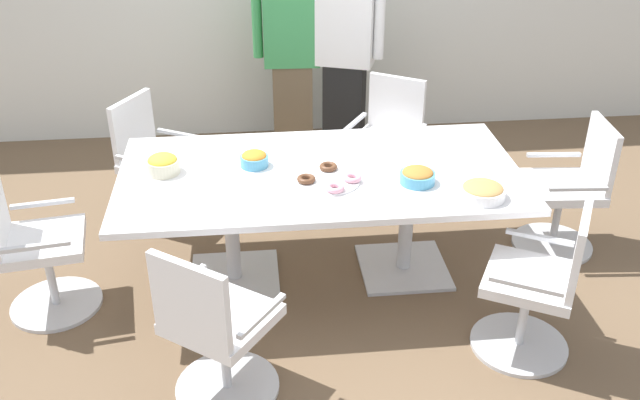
# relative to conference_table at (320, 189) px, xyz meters

# --- Properties ---
(ground_plane) EXTENTS (10.00, 10.00, 0.01)m
(ground_plane) POSITION_rel_conference_table_xyz_m (0.00, 0.00, -0.63)
(ground_plane) COLOR brown
(conference_table) EXTENTS (2.40, 1.20, 0.75)m
(conference_table) POSITION_rel_conference_table_xyz_m (0.00, 0.00, 0.00)
(conference_table) COLOR white
(conference_table) RESTS_ON ground
(office_chair_0) EXTENTS (0.76, 0.76, 0.91)m
(office_chair_0) POSITION_rel_conference_table_xyz_m (-0.62, -1.02, -0.22)
(office_chair_0) COLOR silver
(office_chair_0) RESTS_ON ground
(office_chair_1) EXTENTS (0.73, 0.73, 0.91)m
(office_chair_1) POSITION_rel_conference_table_xyz_m (1.09, -0.84, -0.22)
(office_chair_1) COLOR silver
(office_chair_1) RESTS_ON ground
(office_chair_2) EXTENTS (0.58, 0.58, 0.91)m
(office_chair_2) POSITION_rel_conference_table_xyz_m (1.68, 0.16, -0.22)
(office_chair_2) COLOR silver
(office_chair_2) RESTS_ON ground
(office_chair_3) EXTENTS (0.75, 0.75, 0.91)m
(office_chair_3) POSITION_rel_conference_table_xyz_m (0.62, 1.03, -0.22)
(office_chair_3) COLOR silver
(office_chair_3) RESTS_ON ground
(office_chair_4) EXTENTS (0.74, 0.74, 0.91)m
(office_chair_4) POSITION_rel_conference_table_xyz_m (-1.09, 0.84, -0.22)
(office_chair_4) COLOR silver
(office_chair_4) RESTS_ON ground
(office_chair_5) EXTENTS (0.61, 0.61, 0.91)m
(office_chair_5) POSITION_rel_conference_table_xyz_m (-1.68, -0.17, -0.22)
(office_chair_5) COLOR silver
(office_chair_5) RESTS_ON ground
(person_standing_0) EXTENTS (0.61, 0.24, 1.77)m
(person_standing_0) POSITION_rel_conference_table_xyz_m (-0.05, 1.73, 0.30)
(person_standing_0) COLOR brown
(person_standing_0) RESTS_ON ground
(person_standing_1) EXTENTS (0.60, 0.36, 1.80)m
(person_standing_1) POSITION_rel_conference_table_xyz_m (0.37, 1.64, 0.32)
(person_standing_1) COLOR black
(person_standing_1) RESTS_ON ground
(snack_bowl_pretzels) EXTENTS (0.20, 0.20, 0.09)m
(snack_bowl_pretzels) POSITION_rel_conference_table_xyz_m (0.55, -0.21, 0.17)
(snack_bowl_pretzels) COLOR #4C9EC6
(snack_bowl_pretzels) RESTS_ON conference_table
(snack_bowl_chips_orange) EXTENTS (0.17, 0.17, 0.10)m
(snack_bowl_chips_orange) POSITION_rel_conference_table_xyz_m (-0.39, 0.11, 0.17)
(snack_bowl_chips_orange) COLOR #4C9EC6
(snack_bowl_chips_orange) RESTS_ON conference_table
(snack_bowl_cookies) EXTENTS (0.26, 0.26, 0.09)m
(snack_bowl_cookies) POSITION_rel_conference_table_xyz_m (0.87, -0.42, 0.17)
(snack_bowl_cookies) COLOR white
(snack_bowl_cookies) RESTS_ON conference_table
(snack_bowl_chips_yellow) EXTENTS (0.20, 0.20, 0.12)m
(snack_bowl_chips_yellow) POSITION_rel_conference_table_xyz_m (-0.93, 0.07, 0.18)
(snack_bowl_chips_yellow) COLOR beige
(snack_bowl_chips_yellow) RESTS_ON conference_table
(donut_platter) EXTENTS (0.38, 0.38, 0.04)m
(donut_platter) POSITION_rel_conference_table_xyz_m (0.04, -0.14, 0.14)
(donut_platter) COLOR white
(donut_platter) RESTS_ON conference_table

